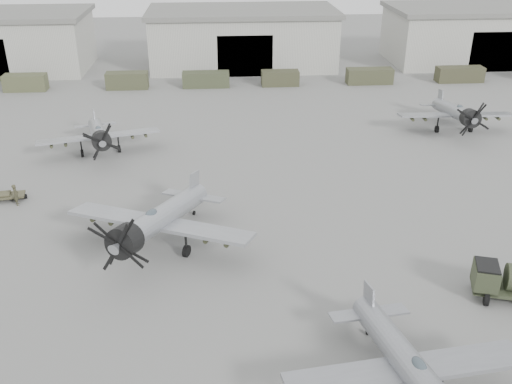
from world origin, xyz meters
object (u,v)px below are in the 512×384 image
(aircraft_far_0, at_px, (99,134))
(aircraft_far_1, at_px, (457,113))
(aircraft_mid_1, at_px, (157,221))
(ground_crew, at_px, (16,195))
(aircraft_near_1, at_px, (411,369))

(aircraft_far_0, xyz_separation_m, aircraft_far_1, (38.02, 3.64, 0.08))
(aircraft_mid_1, height_order, ground_crew, aircraft_mid_1)
(aircraft_mid_1, height_order, aircraft_far_0, aircraft_mid_1)
(aircraft_far_1, bearing_deg, aircraft_mid_1, -141.39)
(aircraft_near_1, bearing_deg, aircraft_far_0, 114.20)
(aircraft_far_0, bearing_deg, ground_crew, -130.68)
(aircraft_near_1, distance_m, ground_crew, 34.92)
(aircraft_mid_1, relative_size, aircraft_far_0, 1.13)
(aircraft_far_0, distance_m, aircraft_far_1, 38.20)
(aircraft_near_1, height_order, aircraft_far_1, aircraft_far_1)
(aircraft_far_0, bearing_deg, aircraft_mid_1, -83.63)
(aircraft_far_1, xyz_separation_m, ground_crew, (-43.17, -14.21, -1.35))
(aircraft_near_1, xyz_separation_m, aircraft_far_1, (17.35, 37.69, 0.02))
(aircraft_near_1, height_order, aircraft_far_0, aircraft_near_1)
(aircraft_far_0, height_order, aircraft_far_1, aircraft_far_1)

